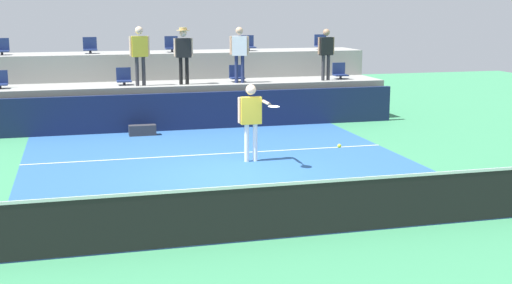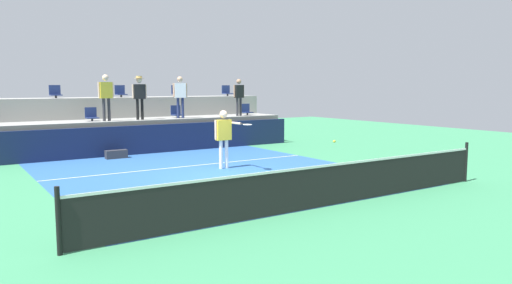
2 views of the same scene
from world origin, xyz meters
The scene contains 23 objects.
ground_plane centered at (0.00, 0.00, 0.00)m, with size 40.00×40.00×0.00m, color #388456.
court_inner_paint centered at (0.00, 1.00, 0.00)m, with size 9.00×10.00×0.01m, color #285693.
court_service_line centered at (0.00, 2.40, 0.01)m, with size 9.00×0.06×0.00m, color white.
tennis_net centered at (0.00, -4.00, 0.50)m, with size 10.48×0.08×1.07m.
sponsor_backboard centered at (0.00, 6.00, 0.55)m, with size 13.00×0.16×1.10m, color #141E42.
seating_tier_lower centered at (0.00, 7.30, 0.62)m, with size 13.00×1.80×1.25m, color gray.
seating_tier_upper centered at (0.00, 9.10, 1.05)m, with size 13.00×1.80×2.10m, color gray.
stadium_chair_lower_far_left centered at (-5.29, 7.23, 1.46)m, with size 0.44×0.40×0.52m.
stadium_chair_lower_left centered at (-1.73, 7.23, 1.46)m, with size 0.44×0.40×0.52m.
stadium_chair_lower_right centered at (1.79, 7.23, 1.46)m, with size 0.44×0.40×0.52m.
stadium_chair_lower_far_right centered at (5.29, 7.23, 1.46)m, with size 0.44×0.40×0.52m.
stadium_chair_upper_far_left centered at (-5.34, 9.03, 2.31)m, with size 0.44×0.40×0.52m.
stadium_chair_upper_left centered at (-2.65, 9.03, 2.31)m, with size 0.44×0.40×0.52m.
stadium_chair_upper_center centered at (0.00, 9.03, 2.31)m, with size 0.44×0.40×0.52m.
stadium_chair_upper_right centered at (2.63, 9.03, 2.31)m, with size 0.44×0.40×0.52m.
stadium_chair_upper_far_right centered at (5.29, 9.03, 2.31)m, with size 0.44×0.40×0.52m.
tennis_player centered at (0.78, 1.39, 1.13)m, with size 0.73×1.23×1.83m.
spectator_in_white centered at (-1.26, 6.85, 2.32)m, with size 0.61×0.26×1.76m.
spectator_with_hat centered at (0.06, 6.85, 2.31)m, with size 0.59×0.41×1.73m.
spectator_in_grey centered at (1.80, 6.85, 2.29)m, with size 0.60×0.28×1.72m.
spectator_leaning_on_rail centered at (4.65, 6.85, 2.23)m, with size 0.58×0.24×1.64m.
tennis_ball centered at (1.14, -3.21, 1.28)m, with size 0.07×0.07×0.07m.
equipment_bag centered at (-1.39, 5.40, 0.15)m, with size 0.76×0.28×0.30m, color #333338.
Camera 1 is at (-3.15, -13.85, 3.63)m, focal length 47.97 mm.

